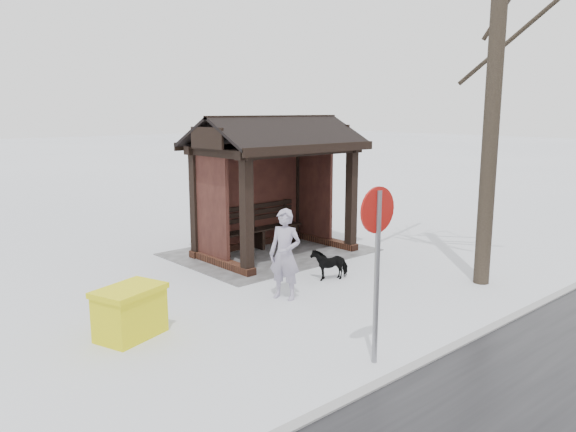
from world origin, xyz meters
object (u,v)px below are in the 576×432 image
object	(u,v)px
grit_bin	(130,312)
pedestrian	(285,254)
road_sign	(377,237)
bus_shelter	(271,158)
dog	(330,264)

from	to	relation	value
grit_bin	pedestrian	bearing A→B (deg)	157.29
pedestrian	road_sign	xyz separation A→B (m)	(0.79, 2.62, 0.87)
bus_shelter	grit_bin	distance (m)	5.47
grit_bin	road_sign	distance (m)	3.68
pedestrian	bus_shelter	bearing A→B (deg)	121.79
grit_bin	road_sign	xyz separation A→B (m)	(-1.96, 2.84, 1.28)
bus_shelter	grit_bin	world-z (taller)	bus_shelter
pedestrian	dog	distance (m)	1.53
road_sign	pedestrian	bearing A→B (deg)	-104.51
road_sign	bus_shelter	bearing A→B (deg)	-114.65
pedestrian	grit_bin	bearing A→B (deg)	-117.01
grit_bin	bus_shelter	bearing A→B (deg)	-171.09
grit_bin	road_sign	size ratio (longest dim) A/B	0.49
bus_shelter	pedestrian	distance (m)	3.46
dog	pedestrian	bearing A→B (deg)	-56.48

